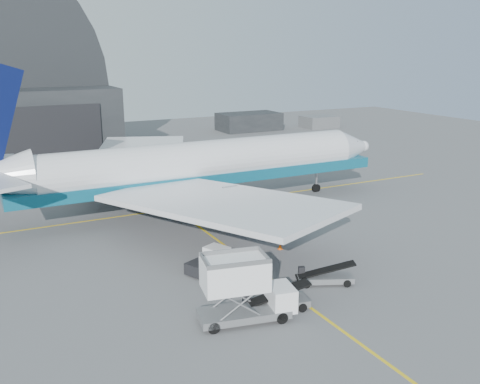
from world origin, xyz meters
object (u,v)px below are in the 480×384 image
belt_loader_a (275,303)px  belt_loader_b (324,277)px  catering_truck (243,290)px  pushback_tug (213,262)px  airliner (189,167)px

belt_loader_a → belt_loader_b: belt_loader_a is taller
catering_truck → belt_loader_b: 9.13m
pushback_tug → belt_loader_b: (6.86, -6.52, -0.20)m
catering_truck → pushback_tug: 9.20m
belt_loader_a → belt_loader_b: (5.91, 2.09, -0.05)m
pushback_tug → belt_loader_a: (0.95, -8.60, -0.15)m
airliner → belt_loader_a: bearing=-98.8°
belt_loader_a → belt_loader_b: bearing=29.2°
pushback_tug → belt_loader_a: belt_loader_a is taller
airliner → catering_truck: size_ratio=7.50×
airliner → pushback_tug: (-5.00, -17.51, -4.43)m
airliner → catering_truck: airliner is taller
catering_truck → belt_loader_a: bearing=17.1°
catering_truck → belt_loader_a: catering_truck is taller
pushback_tug → belt_loader_a: size_ratio=0.94×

